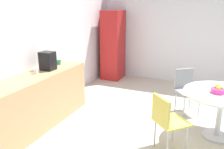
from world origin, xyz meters
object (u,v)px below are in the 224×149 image
object	(u,v)px
chair_gray	(186,85)
mug_red	(36,71)
locker_cabinet	(113,45)
round_table	(221,101)
fruit_bowl	(218,90)
coffee_maker	(48,61)
mug_green	(59,62)
chair_yellow	(166,117)

from	to	relation	value
chair_gray	mug_red	world-z (taller)	mug_red
locker_cabinet	mug_red	world-z (taller)	locker_cabinet
round_table	fruit_bowl	world-z (taller)	fruit_bowl
fruit_bowl	mug_red	size ratio (longest dim) A/B	1.64
locker_cabinet	fruit_bowl	distance (m)	3.49
mug_red	coffee_maker	size ratio (longest dim) A/B	0.40
locker_cabinet	mug_green	world-z (taller)	locker_cabinet
locker_cabinet	mug_green	xyz separation A→B (m)	(-2.27, 0.15, 0.02)
chair_gray	round_table	bearing A→B (deg)	-141.99
chair_gray	chair_yellow	bearing A→B (deg)	176.78
round_table	chair_yellow	world-z (taller)	chair_yellow
chair_gray	mug_green	distance (m)	2.47
round_table	chair_yellow	distance (m)	0.99
chair_yellow	coffee_maker	distance (m)	2.23
coffee_maker	mug_red	bearing A→B (deg)	173.24
fruit_bowl	coffee_maker	xyz separation A→B (m)	(-0.41, 2.77, 0.27)
locker_cabinet	chair_gray	bearing A→B (deg)	-123.89
locker_cabinet	chair_gray	size ratio (longest dim) A/B	2.23
mug_green	locker_cabinet	bearing A→B (deg)	-3.78
fruit_bowl	coffee_maker	size ratio (longest dim) A/B	0.66
round_table	mug_red	world-z (taller)	mug_red
mug_red	fruit_bowl	bearing A→B (deg)	-76.27
chair_yellow	mug_red	size ratio (longest dim) A/B	6.43
round_table	fruit_bowl	xyz separation A→B (m)	(-0.04, 0.06, 0.18)
chair_gray	fruit_bowl	world-z (taller)	fruit_bowl
locker_cabinet	mug_red	size ratio (longest dim) A/B	14.37
coffee_maker	chair_gray	bearing A→B (deg)	-61.15
locker_cabinet	fruit_bowl	world-z (taller)	locker_cabinet
chair_yellow	fruit_bowl	xyz separation A→B (m)	(0.66, -0.63, 0.27)
locker_cabinet	mug_red	distance (m)	2.94
chair_gray	chair_yellow	world-z (taller)	same
round_table	mug_green	distance (m)	2.91
round_table	coffee_maker	distance (m)	2.91
round_table	chair_yellow	size ratio (longest dim) A/B	1.36
chair_yellow	fruit_bowl	distance (m)	0.95
locker_cabinet	chair_gray	xyz separation A→B (m)	(-1.43, -2.13, -0.40)
chair_gray	chair_yellow	distance (m)	1.48
round_table	mug_green	bearing A→B (deg)	91.35
round_table	fruit_bowl	distance (m)	0.20
mug_green	coffee_maker	xyz separation A→B (m)	(-0.38, -0.05, 0.11)
chair_gray	mug_red	size ratio (longest dim) A/B	6.43
locker_cabinet	chair_yellow	distance (m)	3.58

